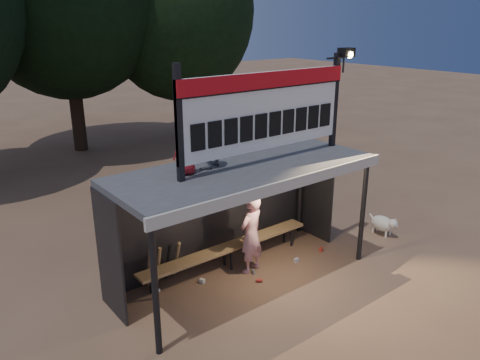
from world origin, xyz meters
The scene contains 11 objects.
ground centered at (0.00, 0.00, 0.00)m, with size 80.00×80.00×0.00m, color brown.
player centered at (0.28, 0.15, 0.82)m, with size 0.59×0.39×1.63m, color white.
child_a centered at (-0.61, 0.35, 2.92)m, with size 0.58×0.45×1.19m, color slate.
child_b centered at (-1.09, 0.26, 2.75)m, with size 0.42×0.28×0.87m, color #B21B23.
dugout_shelter centered at (0.00, 0.24, 1.85)m, with size 5.10×2.08×2.32m.
scoreboard_assembly centered at (0.56, -0.01, 3.32)m, with size 4.10×0.27×1.99m.
bench centered at (0.00, 0.55, 0.43)m, with size 4.00×0.35×0.48m.
tree_right centered at (5.00, 10.50, 5.19)m, with size 6.08×6.08×8.72m.
dog centered at (3.82, -0.49, 0.28)m, with size 0.36×0.81×0.49m.
bats centered at (-1.34, 0.82, 0.43)m, with size 0.68×0.35×0.84m.
litter centered at (0.24, 0.07, 0.04)m, with size 3.74×1.08×0.08m.
Camera 1 is at (-5.09, -6.32, 4.84)m, focal length 35.00 mm.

